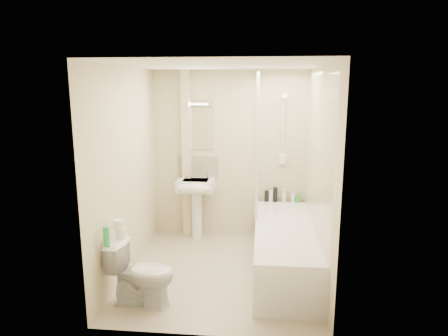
# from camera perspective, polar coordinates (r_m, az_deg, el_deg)

# --- Properties ---
(floor) EXTENTS (2.50, 2.50, 0.00)m
(floor) POSITION_cam_1_polar(r_m,az_deg,el_deg) (4.93, -0.43, -14.59)
(floor) COLOR beige
(floor) RESTS_ON ground
(wall_back) EXTENTS (2.20, 0.02, 2.40)m
(wall_back) POSITION_cam_1_polar(r_m,az_deg,el_deg) (5.75, 0.83, 1.84)
(wall_back) COLOR beige
(wall_back) RESTS_ON ground
(wall_left) EXTENTS (0.02, 2.50, 2.40)m
(wall_left) POSITION_cam_1_polar(r_m,az_deg,el_deg) (4.77, -13.71, -0.55)
(wall_left) COLOR beige
(wall_left) RESTS_ON ground
(wall_right) EXTENTS (0.02, 2.50, 2.40)m
(wall_right) POSITION_cam_1_polar(r_m,az_deg,el_deg) (4.55, 13.46, -1.11)
(wall_right) COLOR beige
(wall_right) RESTS_ON ground
(ceiling) EXTENTS (2.20, 2.50, 0.02)m
(ceiling) POSITION_cam_1_polar(r_m,az_deg,el_deg) (4.43, -0.47, 14.49)
(ceiling) COLOR white
(ceiling) RESTS_ON wall_back
(tile_back) EXTENTS (0.70, 0.01, 1.75)m
(tile_back) POSITION_cam_1_polar(r_m,az_deg,el_deg) (5.69, 8.39, 3.91)
(tile_back) COLOR beige
(tile_back) RESTS_ON wall_back
(tile_right) EXTENTS (0.01, 2.10, 1.75)m
(tile_right) POSITION_cam_1_polar(r_m,az_deg,el_deg) (4.61, 13.27, 1.91)
(tile_right) COLOR beige
(tile_right) RESTS_ON wall_right
(pipe_boxing) EXTENTS (0.12, 0.12, 2.40)m
(pipe_boxing) POSITION_cam_1_polar(r_m,az_deg,el_deg) (5.78, -5.36, 1.83)
(pipe_boxing) COLOR beige
(pipe_boxing) RESTS_ON ground
(splashback) EXTENTS (0.60, 0.02, 0.30)m
(splashback) POSITION_cam_1_polar(r_m,az_deg,el_deg) (5.83, -3.76, 0.25)
(splashback) COLOR beige
(splashback) RESTS_ON wall_back
(mirror) EXTENTS (0.46, 0.01, 0.60)m
(mirror) POSITION_cam_1_polar(r_m,az_deg,el_deg) (5.74, -3.84, 5.63)
(mirror) COLOR white
(mirror) RESTS_ON wall_back
(strip_light) EXTENTS (0.42, 0.07, 0.07)m
(strip_light) POSITION_cam_1_polar(r_m,az_deg,el_deg) (5.69, -3.93, 9.31)
(strip_light) COLOR silver
(strip_light) RESTS_ON wall_back
(bathtub) EXTENTS (0.70, 2.10, 0.55)m
(bathtub) POSITION_cam_1_polar(r_m,az_deg,el_deg) (4.90, 8.64, -11.22)
(bathtub) COLOR white
(bathtub) RESTS_ON ground
(shower_screen) EXTENTS (0.04, 0.92, 1.80)m
(shower_screen) POSITION_cam_1_polar(r_m,az_deg,el_deg) (5.25, 4.81, 3.61)
(shower_screen) COLOR white
(shower_screen) RESTS_ON bathtub
(shower_fixture) EXTENTS (0.10, 0.16, 0.99)m
(shower_fixture) POSITION_cam_1_polar(r_m,az_deg,el_deg) (5.64, 8.43, 5.06)
(shower_fixture) COLOR white
(shower_fixture) RESTS_ON wall_back
(pedestal_sink) EXTENTS (0.52, 0.48, 0.99)m
(pedestal_sink) POSITION_cam_1_polar(r_m,az_deg,el_deg) (5.69, -4.08, -3.48)
(pedestal_sink) COLOR white
(pedestal_sink) RESTS_ON ground
(bottle_black_a) EXTENTS (0.06, 0.06, 0.16)m
(bottle_black_a) POSITION_cam_1_polar(r_m,az_deg,el_deg) (5.77, 6.09, -4.01)
(bottle_black_a) COLOR black
(bottle_black_a) RESTS_ON bathtub
(bottle_white_a) EXTENTS (0.06, 0.06, 0.17)m
(bottle_white_a) POSITION_cam_1_polar(r_m,az_deg,el_deg) (5.77, 6.73, -3.96)
(bottle_white_a) COLOR white
(bottle_white_a) RESTS_ON bathtub
(bottle_black_b) EXTENTS (0.06, 0.06, 0.21)m
(bottle_black_b) POSITION_cam_1_polar(r_m,az_deg,el_deg) (5.77, 7.34, -3.78)
(bottle_black_b) COLOR black
(bottle_black_b) RESTS_ON bathtub
(bottle_cream) EXTENTS (0.06, 0.06, 0.19)m
(bottle_cream) POSITION_cam_1_polar(r_m,az_deg,el_deg) (5.78, 8.56, -3.89)
(bottle_cream) COLOR beige
(bottle_cream) RESTS_ON bathtub
(bottle_white_b) EXTENTS (0.06, 0.06, 0.14)m
(bottle_white_b) POSITION_cam_1_polar(r_m,az_deg,el_deg) (5.79, 9.84, -4.17)
(bottle_white_b) COLOR silver
(bottle_white_b) RESTS_ON bathtub
(bottle_green) EXTENTS (0.07, 0.07, 0.10)m
(bottle_green) POSITION_cam_1_polar(r_m,az_deg,el_deg) (5.80, 10.53, -4.37)
(bottle_green) COLOR green
(bottle_green) RESTS_ON bathtub
(toilet) EXTENTS (0.48, 0.72, 0.67)m
(toilet) POSITION_cam_1_polar(r_m,az_deg,el_deg) (4.23, -11.64, -14.50)
(toilet) COLOR white
(toilet) RESTS_ON ground
(toilet_roll_lower) EXTENTS (0.10, 0.10, 0.10)m
(toilet_roll_lower) POSITION_cam_1_polar(r_m,az_deg,el_deg) (4.22, -14.47, -9.01)
(toilet_roll_lower) COLOR white
(toilet_roll_lower) RESTS_ON toilet
(toilet_roll_upper) EXTENTS (0.11, 0.11, 0.09)m
(toilet_roll_upper) POSITION_cam_1_polar(r_m,az_deg,el_deg) (4.20, -14.82, -7.77)
(toilet_roll_upper) COLOR white
(toilet_roll_upper) RESTS_ON toilet_roll_lower
(green_bottle) EXTENTS (0.06, 0.06, 0.19)m
(green_bottle) POSITION_cam_1_polar(r_m,az_deg,el_deg) (4.05, -16.45, -9.32)
(green_bottle) COLOR green
(green_bottle) RESTS_ON toilet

